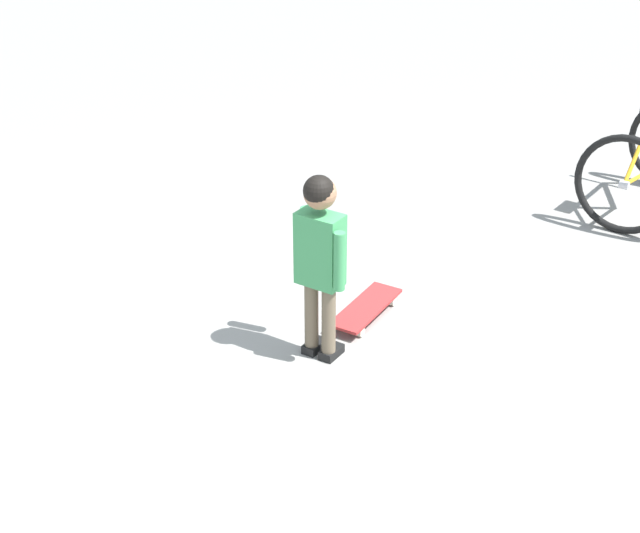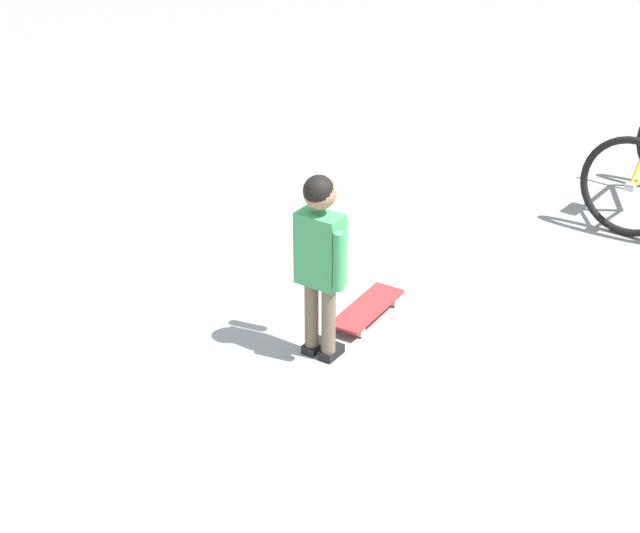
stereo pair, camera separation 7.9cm
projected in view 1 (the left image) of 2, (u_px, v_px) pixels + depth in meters
name	position (u px, v px, depth m)	size (l,w,h in m)	color
ground_plane	(412.00, 385.00, 4.80)	(50.00, 50.00, 0.00)	gray
child_person	(320.00, 248.00, 4.75)	(0.39, 0.28, 1.06)	brown
skateboard	(366.00, 308.00, 5.39)	(0.56, 0.52, 0.07)	#B22D2D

